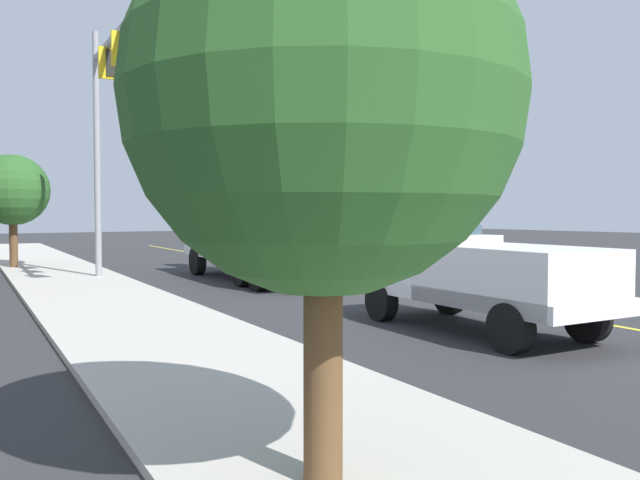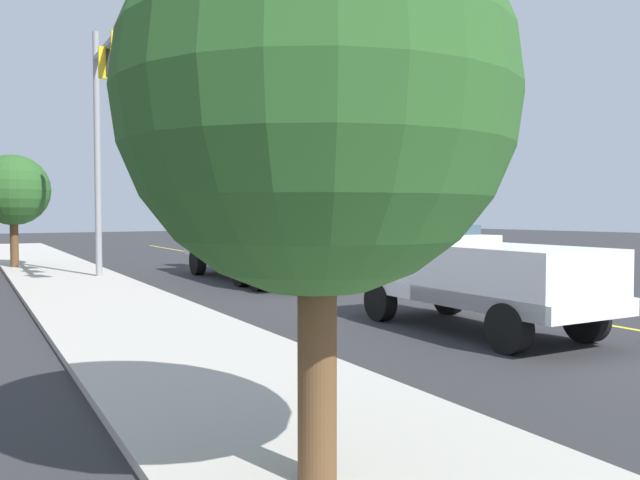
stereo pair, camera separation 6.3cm
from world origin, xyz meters
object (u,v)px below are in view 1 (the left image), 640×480
object	(u,v)px
passing_minivan	(301,241)
traffic_signal_mast	(110,97)
utility_bucket_truck	(255,233)
traffic_cone_mid_rear	(258,258)
service_pickup_truck	(477,274)
traffic_cone_mid_front	(372,280)

from	to	relation	value
passing_minivan	traffic_signal_mast	distance (m)	12.56
utility_bucket_truck	traffic_cone_mid_rear	bearing A→B (deg)	-30.38
utility_bucket_truck	traffic_cone_mid_rear	size ratio (longest dim) A/B	10.20
service_pickup_truck	traffic_cone_mid_rear	bearing A→B (deg)	-12.95
utility_bucket_truck	service_pickup_truck	bearing A→B (deg)	174.56
service_pickup_truck	traffic_cone_mid_front	xyz separation A→B (m)	(5.99, -2.27, -0.78)
traffic_cone_mid_front	traffic_cone_mid_rear	xyz separation A→B (m)	(8.96, -1.16, 0.07)
traffic_cone_mid_front	traffic_cone_mid_rear	distance (m)	9.03
passing_minivan	traffic_cone_mid_front	xyz separation A→B (m)	(-10.95, 4.62, -0.63)
utility_bucket_truck	passing_minivan	bearing A→B (deg)	-43.85
traffic_cone_mid_front	traffic_signal_mast	xyz separation A→B (m)	(5.99, 5.79, 5.61)
utility_bucket_truck	traffic_cone_mid_rear	world-z (taller)	utility_bucket_truck
traffic_cone_mid_front	traffic_cone_mid_rear	world-z (taller)	traffic_cone_mid_rear
utility_bucket_truck	traffic_signal_mast	size ratio (longest dim) A/B	0.98
traffic_cone_mid_rear	traffic_cone_mid_front	bearing A→B (deg)	172.59
service_pickup_truck	traffic_cone_mid_front	world-z (taller)	service_pickup_truck
traffic_cone_mid_rear	passing_minivan	bearing A→B (deg)	-59.94
traffic_cone_mid_rear	traffic_signal_mast	world-z (taller)	traffic_signal_mast
passing_minivan	traffic_cone_mid_front	bearing A→B (deg)	157.14
traffic_cone_mid_front	passing_minivan	bearing A→B (deg)	-22.86
passing_minivan	traffic_cone_mid_front	distance (m)	11.91
utility_bucket_truck	traffic_cone_mid_front	world-z (taller)	utility_bucket_truck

